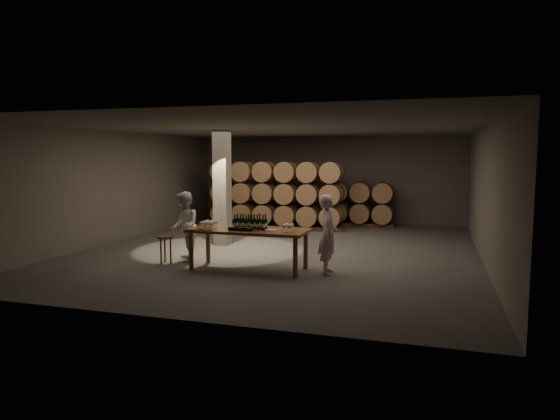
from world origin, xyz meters
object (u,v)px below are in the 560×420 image
(person_woman, at_px, (184,227))
(plate, at_px, (271,230))
(person_man, at_px, (328,234))
(notebook_near, at_px, (204,229))
(tasting_table, at_px, (249,234))
(bottle_cluster, at_px, (250,224))
(stool, at_px, (165,241))

(person_woman, bearing_deg, plate, 49.75)
(plate, distance_m, person_man, 1.22)
(plate, bearing_deg, notebook_near, -166.35)
(plate, relative_size, person_woman, 0.16)
(tasting_table, xyz_separation_m, bottle_cluster, (0.05, -0.03, 0.23))
(plate, relative_size, person_man, 0.16)
(stool, xyz_separation_m, person_man, (3.83, 0.08, 0.32))
(tasting_table, bearing_deg, bottle_cluster, -31.59)
(bottle_cluster, relative_size, stool, 1.16)
(person_man, bearing_deg, notebook_near, 91.58)
(bottle_cluster, bearing_deg, tasting_table, 148.41)
(person_man, bearing_deg, person_woman, 77.11)
(notebook_near, relative_size, person_woman, 0.14)
(person_man, bearing_deg, bottle_cluster, 86.05)
(plate, height_order, notebook_near, notebook_near)
(notebook_near, relative_size, person_man, 0.14)
(tasting_table, distance_m, stool, 2.11)
(bottle_cluster, bearing_deg, person_man, 5.34)
(plate, height_order, person_man, person_man)
(notebook_near, height_order, person_woman, person_woman)
(bottle_cluster, distance_m, stool, 2.20)
(plate, bearing_deg, tasting_table, 176.36)
(bottle_cluster, height_order, plate, bottle_cluster)
(tasting_table, height_order, plate, plate)
(bottle_cluster, relative_size, person_man, 0.44)
(notebook_near, bearing_deg, plate, 22.74)
(person_man, xyz_separation_m, person_woman, (-3.49, 0.22, -0.01))
(plate, relative_size, notebook_near, 1.15)
(tasting_table, bearing_deg, plate, -3.64)
(bottle_cluster, distance_m, person_man, 1.71)
(plate, xyz_separation_m, stool, (-2.62, 0.08, -0.39))
(stool, bearing_deg, person_woman, 41.13)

